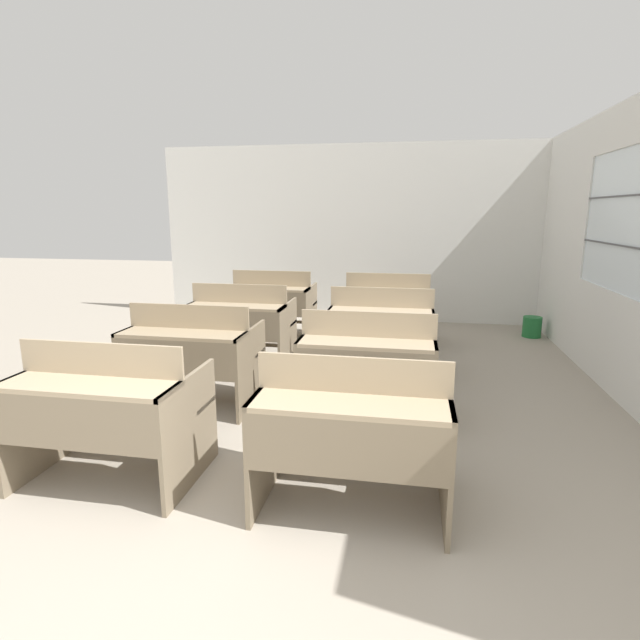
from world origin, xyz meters
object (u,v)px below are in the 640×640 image
(wastepaper_bin, at_px, (532,327))
(bench_second_right, at_px, (368,364))
(bench_front_left, at_px, (108,410))
(bench_back_left, at_px, (272,303))
(bench_second_left, at_px, (192,354))
(bench_third_left, at_px, (241,323))
(bench_front_right, at_px, (353,430))
(bench_third_right, at_px, (381,329))
(bench_back_right, at_px, (387,307))

(wastepaper_bin, bearing_deg, bench_second_right, -121.93)
(bench_front_left, distance_m, bench_back_left, 3.86)
(bench_front_left, bearing_deg, bench_second_left, 90.79)
(bench_second_right, relative_size, bench_back_left, 1.00)
(bench_front_left, height_order, bench_second_right, same)
(bench_second_left, xyz_separation_m, bench_back_left, (0.02, 2.57, 0.00))
(bench_third_left, bearing_deg, bench_front_left, -89.88)
(bench_second_right, distance_m, wastepaper_bin, 3.81)
(bench_second_right, xyz_separation_m, bench_third_left, (-1.55, 1.29, 0.00))
(bench_back_left, bearing_deg, bench_second_right, -59.24)
(bench_second_left, xyz_separation_m, wastepaper_bin, (3.57, 3.20, -0.33))
(bench_front_left, xyz_separation_m, bench_front_right, (1.57, -0.02, 0.00))
(wastepaper_bin, bearing_deg, bench_third_left, -151.49)
(bench_second_left, xyz_separation_m, bench_third_right, (1.59, 1.29, 0.00))
(wastepaper_bin, bearing_deg, bench_third_right, -136.02)
(bench_front_left, xyz_separation_m, bench_second_right, (1.54, 1.26, 0.00))
(bench_second_right, height_order, bench_back_left, same)
(bench_third_right, relative_size, wastepaper_bin, 3.83)
(bench_front_left, xyz_separation_m, bench_back_right, (1.57, 3.85, 0.00))
(bench_second_right, relative_size, bench_third_right, 1.00)
(bench_back_left, relative_size, bench_back_right, 1.00)
(bench_second_left, height_order, bench_back_left, same)
(bench_front_right, relative_size, wastepaper_bin, 3.83)
(bench_third_left, distance_m, bench_back_right, 2.04)
(bench_third_left, relative_size, bench_back_right, 1.00)
(bench_third_left, bearing_deg, bench_front_right, -58.59)
(bench_front_right, distance_m, wastepaper_bin, 4.94)
(bench_back_right, bearing_deg, bench_front_left, -112.18)
(bench_second_right, xyz_separation_m, wastepaper_bin, (2.01, 3.23, -0.33))
(bench_back_left, bearing_deg, bench_back_right, -0.17)
(bench_third_left, height_order, wastepaper_bin, bench_third_left)
(bench_front_right, bearing_deg, bench_back_left, 112.06)
(bench_third_left, distance_m, bench_third_right, 1.58)
(bench_second_left, relative_size, bench_third_left, 1.00)
(bench_second_right, bearing_deg, bench_back_left, 120.76)
(bench_second_left, height_order, bench_back_right, same)
(bench_front_right, xyz_separation_m, bench_back_right, (0.00, 3.87, 0.00))
(bench_third_left, xyz_separation_m, bench_back_right, (1.58, 1.29, 0.00))
(bench_back_left, bearing_deg, bench_front_left, -89.97)
(bench_front_right, xyz_separation_m, bench_third_right, (0.00, 2.60, 0.00))
(bench_second_left, relative_size, bench_second_right, 1.00)
(bench_front_right, xyz_separation_m, bench_third_left, (-1.57, 2.58, 0.00))
(bench_front_left, distance_m, bench_third_left, 2.56)
(bench_second_left, distance_m, bench_third_right, 2.04)
(bench_front_right, xyz_separation_m, bench_second_left, (-1.59, 1.31, 0.00))
(bench_second_right, height_order, bench_back_right, same)
(bench_second_left, distance_m, bench_third_left, 1.27)
(bench_front_left, bearing_deg, bench_back_right, 67.82)
(bench_second_left, distance_m, bench_back_right, 3.01)
(bench_second_right, bearing_deg, wastepaper_bin, 58.07)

